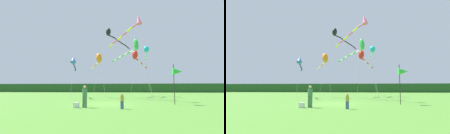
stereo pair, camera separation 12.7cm
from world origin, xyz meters
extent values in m
plane|color=#4C842D|center=(0.00, 0.00, 0.00)|extent=(120.00, 120.00, 0.00)
cube|color=#234C23|center=(0.00, 45.00, 1.47)|extent=(108.00, 3.11, 2.93)
cylinder|color=#3F724C|center=(-1.29, -3.55, 0.41)|extent=(0.17, 0.17, 0.83)
cylinder|color=#3F724C|center=(-1.10, -3.55, 0.41)|extent=(0.17, 0.17, 0.83)
cylinder|color=#3F724C|center=(-1.19, -3.55, 1.15)|extent=(0.38, 0.38, 0.65)
sphere|color=tan|center=(-1.19, -3.55, 1.60)|extent=(0.24, 0.24, 0.24)
cylinder|color=#334C8C|center=(1.71, -4.18, 0.28)|extent=(0.11, 0.11, 0.55)
cylinder|color=#334C8C|center=(1.83, -4.18, 0.28)|extent=(0.11, 0.11, 0.55)
cylinder|color=olive|center=(1.77, -4.18, 0.77)|extent=(0.25, 0.25, 0.44)
sphere|color=tan|center=(1.77, -4.18, 1.07)|extent=(0.16, 0.16, 0.16)
cube|color=silver|center=(-1.80, -3.73, 0.20)|extent=(0.41, 0.32, 0.39)
cylinder|color=black|center=(6.50, -0.05, 1.88)|extent=(0.06, 0.06, 3.76)
cone|color=green|center=(6.85, -0.05, 3.08)|extent=(0.90, 0.70, 0.70)
cylinder|color=#B2B2B2|center=(-1.64, 8.28, 3.08)|extent=(1.51, 2.67, 6.16)
ellipsoid|color=orange|center=(-2.39, 9.60, 6.15)|extent=(1.39, 1.48, 1.67)
cylinder|color=orange|center=(-2.47, 9.79, 5.49)|extent=(0.37, 0.51, 0.31)
cylinder|color=white|center=(-2.69, 10.14, 5.38)|extent=(0.46, 0.48, 0.30)
cylinder|color=orange|center=(-2.97, 10.45, 5.28)|extent=(0.46, 0.48, 0.30)
cylinder|color=white|center=(-3.18, 10.80, 5.19)|extent=(0.33, 0.49, 0.26)
cylinder|color=orange|center=(-3.36, 11.17, 5.10)|extent=(0.43, 0.51, 0.32)
cylinder|color=white|center=(-3.57, 11.53, 5.00)|extent=(0.38, 0.48, 0.25)
cylinder|color=orange|center=(-3.75, 11.91, 4.95)|extent=(0.36, 0.48, 0.24)
cylinder|color=white|center=(-3.96, 12.26, 4.86)|extent=(0.46, 0.50, 0.33)
cylinder|color=#B2B2B2|center=(5.47, 14.22, 4.29)|extent=(0.18, 2.08, 8.58)
ellipsoid|color=#1EB7CC|center=(5.39, 15.25, 8.58)|extent=(1.07, 0.98, 1.29)
cylinder|color=#1EB7CC|center=(5.38, 15.48, 8.08)|extent=(0.23, 0.49, 0.25)
cylinder|color=white|center=(5.36, 15.94, 7.98)|extent=(0.20, 0.52, 0.32)
cylinder|color=#1EB7CC|center=(5.40, 16.39, 7.87)|extent=(0.28, 0.53, 0.29)
cylinder|color=white|center=(5.37, 16.84, 7.77)|extent=(0.34, 0.54, 0.30)
cylinder|color=#1EB7CC|center=(5.29, 17.29, 7.65)|extent=(0.25, 0.53, 0.33)
cylinder|color=white|center=(5.30, 17.74, 7.52)|extent=(0.28, 0.54, 0.32)
cylinder|color=#1EB7CC|center=(5.34, 18.20, 7.43)|extent=(0.20, 0.49, 0.26)
cylinder|color=white|center=(5.31, 18.65, 7.37)|extent=(0.27, 0.51, 0.26)
cylinder|color=#1EB7CC|center=(5.27, 19.11, 7.29)|extent=(0.20, 0.49, 0.28)
cylinder|color=#B2B2B2|center=(-5.77, 7.01, 2.90)|extent=(0.63, 2.83, 5.80)
cone|color=blue|center=(-6.08, 8.42, 5.80)|extent=(1.08, 1.37, 1.31)
cylinder|color=blue|center=(-6.13, 8.62, 5.32)|extent=(0.32, 0.50, 0.31)
cylinder|color=black|center=(-6.22, 9.02, 5.20)|extent=(0.29, 0.51, 0.33)
cylinder|color=blue|center=(-6.29, 9.42, 5.09)|extent=(0.25, 0.47, 0.28)
cylinder|color=black|center=(-6.36, 9.83, 5.00)|extent=(0.30, 0.49, 0.28)
cylinder|color=blue|center=(-6.45, 10.23, 4.92)|extent=(0.30, 0.49, 0.28)
cylinder|color=black|center=(-6.52, 10.64, 4.81)|extent=(0.24, 0.49, 0.32)
cylinder|color=blue|center=(-6.56, 11.05, 4.70)|extent=(0.25, 0.47, 0.28)
cylinder|color=black|center=(-6.66, 11.44, 4.58)|extent=(0.36, 0.52, 0.33)
cylinder|color=blue|center=(-6.81, 11.83, 4.46)|extent=(0.36, 0.50, 0.30)
cylinder|color=#B2B2B2|center=(-2.64, 12.90, 5.92)|extent=(2.22, 3.48, 11.84)
ellipsoid|color=black|center=(-1.55, 14.62, 11.84)|extent=(1.36, 1.50, 1.69)
cylinder|color=black|center=(-1.29, 14.91, 11.18)|extent=(0.68, 0.73, 0.30)
cylinder|color=black|center=(-0.78, 15.49, 11.07)|extent=(0.67, 0.75, 0.31)
cylinder|color=black|center=(-0.39, 16.15, 10.97)|extent=(0.48, 0.82, 0.29)
cylinder|color=black|center=(-0.10, 16.87, 10.87)|extent=(0.49, 0.82, 0.31)
cylinder|color=black|center=(0.27, 17.54, 10.74)|extent=(0.63, 0.78, 0.34)
cylinder|color=black|center=(0.71, 18.18, 10.57)|extent=(0.62, 0.80, 0.40)
cylinder|color=black|center=(1.18, 18.79, 10.38)|extent=(0.70, 0.74, 0.37)
cylinder|color=black|center=(1.66, 19.40, 10.17)|extent=(0.63, 0.81, 0.44)
cylinder|color=black|center=(2.08, 20.05, 9.93)|extent=(0.62, 0.81, 0.42)
cylinder|color=#B2B2B2|center=(2.83, 12.73, 3.65)|extent=(0.89, 1.88, 7.30)
ellipsoid|color=red|center=(3.26, 13.66, 7.29)|extent=(1.41, 1.53, 1.78)
cylinder|color=red|center=(3.55, 14.07, 6.54)|extent=(0.75, 0.97, 0.39)
cylinder|color=white|center=(4.04, 14.93, 6.32)|extent=(0.62, 1.03, 0.44)
cylinder|color=red|center=(4.47, 15.83, 6.07)|extent=(0.63, 1.03, 0.45)
cylinder|color=white|center=(4.97, 16.69, 5.79)|extent=(0.76, 0.99, 0.51)
cylinder|color=red|center=(5.43, 17.57, 5.50)|extent=(0.57, 1.05, 0.46)
cylinder|color=#B2B2B2|center=(4.18, 3.50, 5.03)|extent=(1.38, 1.70, 10.06)
cone|color=#E5598C|center=(3.50, 4.33, 10.05)|extent=(1.14, 1.18, 1.36)
cylinder|color=#E5598C|center=(3.08, 4.66, 9.42)|extent=(0.99, 0.85, 0.46)
cylinder|color=yellow|center=(2.36, 5.43, 9.15)|extent=(0.81, 1.02, 0.48)
cylinder|color=#E5598C|center=(1.70, 6.25, 8.86)|extent=(0.88, 0.97, 0.48)
cylinder|color=yellow|center=(1.04, 7.09, 8.55)|extent=(0.81, 1.03, 0.53)
cylinder|color=#E5598C|center=(0.31, 7.84, 8.22)|extent=(1.01, 0.84, 0.52)
cylinder|color=yellow|center=(-0.35, 8.64, 7.88)|extent=(0.68, 1.10, 0.55)
cylinder|color=#B2B2B2|center=(4.30, 6.56, 3.85)|extent=(2.10, 2.28, 7.71)
ellipsoid|color=green|center=(3.26, 7.68, 7.70)|extent=(1.19, 1.22, 1.81)
cylinder|color=green|center=(3.09, 7.92, 6.95)|extent=(0.54, 0.63, 0.35)
cylinder|color=white|center=(2.68, 8.34, 6.81)|extent=(0.62, 0.55, 0.33)
cylinder|color=green|center=(2.22, 8.69, 6.70)|extent=(0.61, 0.52, 0.28)
cylinder|color=white|center=(1.76, 9.06, 6.57)|extent=(0.61, 0.58, 0.36)
cylinder|color=green|center=(1.30, 9.41, 6.41)|extent=(0.64, 0.52, 0.34)
cylinder|color=white|center=(0.86, 9.79, 6.24)|extent=(0.59, 0.61, 0.39)
cylinder|color=green|center=(0.48, 10.24, 6.08)|extent=(0.54, 0.62, 0.32)
cylinder|color=white|center=(0.12, 10.70, 5.96)|extent=(0.55, 0.61, 0.30)
cylinder|color=green|center=(-0.31, 11.09, 5.85)|extent=(0.63, 0.52, 0.31)
camera|label=1|loc=(2.39, -17.63, 1.54)|focal=28.96mm
camera|label=2|loc=(2.52, -17.61, 1.54)|focal=28.96mm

